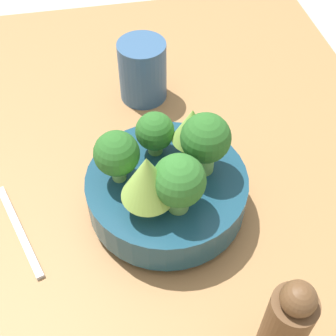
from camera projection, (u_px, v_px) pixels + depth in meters
ground_plane at (167, 226)px, 0.70m from camera, size 6.00×6.00×0.00m
table at (167, 217)px, 0.68m from camera, size 1.11×0.78×0.05m
bowl at (168, 191)px, 0.63m from camera, size 0.21×0.21×0.07m
broccoli_floret_left at (155, 132)px, 0.61m from camera, size 0.05×0.05×0.06m
broccoli_floret_front at (117, 154)px, 0.58m from camera, size 0.06×0.06×0.08m
romanesco_piece_far at (192, 129)px, 0.59m from camera, size 0.05×0.05×0.09m
broccoli_floret_back at (206, 140)px, 0.58m from camera, size 0.06×0.06×0.09m
broccoli_floret_right at (179, 182)px, 0.54m from camera, size 0.06×0.06×0.08m
romanesco_piece_near at (147, 178)px, 0.53m from camera, size 0.07×0.07×0.09m
cup at (143, 71)px, 0.78m from camera, size 0.08×0.08×0.10m
pepper_mill at (285, 326)px, 0.47m from camera, size 0.05×0.05×0.15m
fork at (19, 233)px, 0.63m from camera, size 0.16×0.06×0.01m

